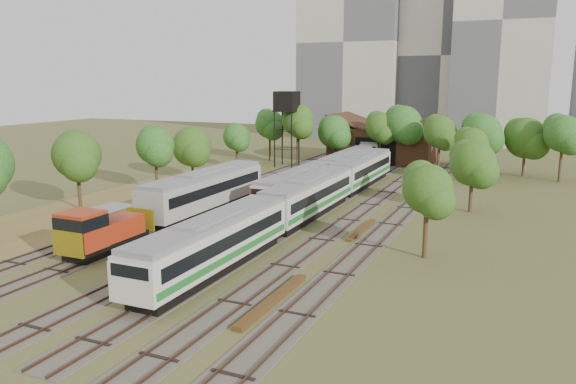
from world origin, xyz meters
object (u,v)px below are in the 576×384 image
at_px(railcar_red_set, 324,173).
at_px(water_tower, 287,103).
at_px(railcar_green_set, 309,196).
at_px(shunter_locomotive, 99,232).

relative_size(railcar_red_set, water_tower, 3.06).
height_order(railcar_red_set, railcar_green_set, railcar_green_set).
bearing_deg(railcar_red_set, railcar_green_set, -75.21).
xyz_separation_m(railcar_red_set, shunter_locomotive, (-6.00, -32.58, 0.01)).
distance_m(shunter_locomotive, water_tower, 46.79).
height_order(shunter_locomotive, water_tower, water_tower).
xyz_separation_m(railcar_red_set, railcar_green_set, (4.00, -15.15, 0.25)).
xyz_separation_m(railcar_green_set, water_tower, (-15.00, 28.45, 7.53)).
distance_m(railcar_green_set, shunter_locomotive, 20.09).
height_order(railcar_green_set, shunter_locomotive, railcar_green_set).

